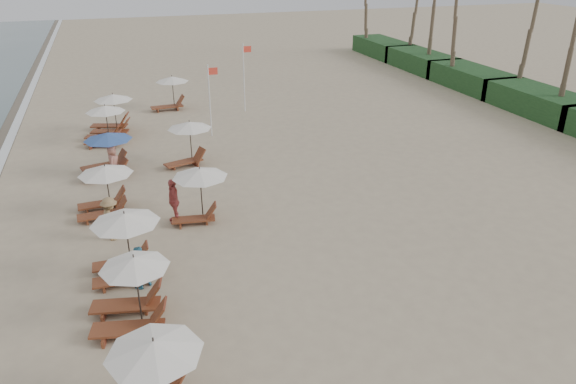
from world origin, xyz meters
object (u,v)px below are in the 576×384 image
object	(u,v)px
lounger_station_1	(128,296)
inland_station_0	(198,187)
lounger_station_5	(103,125)
beachgoer_mid_b	(111,219)
lounger_station_4	(104,155)
lounger_station_6	(110,116)
lounger_station_2	(122,245)
lounger_station_3	(103,190)
beachgoer_mid_a	(139,268)
beachgoer_near	(149,381)
inland_station_1	(187,139)
lounger_station_0	(150,376)
inland_station_2	(169,91)
flag_pole_near	(210,97)
beachgoer_far_b	(113,162)
beachgoer_far_a	(174,201)

from	to	relation	value
lounger_station_1	inland_station_0	bearing A→B (deg)	62.78
lounger_station_5	lounger_station_1	bearing A→B (deg)	-88.74
lounger_station_5	beachgoer_mid_b	distance (m)	11.67
lounger_station_4	lounger_station_6	distance (m)	6.84
lounger_station_1	lounger_station_2	size ratio (longest dim) A/B	1.04
lounger_station_4	inland_station_0	bearing A→B (deg)	-61.12
lounger_station_3	lounger_station_4	size ratio (longest dim) A/B	0.92
lounger_station_2	inland_station_0	world-z (taller)	lounger_station_2
beachgoer_mid_a	beachgoer_near	bearing A→B (deg)	62.07
lounger_station_3	lounger_station_4	xyz separation A→B (m)	(0.16, 4.48, -0.05)
lounger_station_5	inland_station_1	distance (m)	6.24
lounger_station_0	lounger_station_5	size ratio (longest dim) A/B	0.96
lounger_station_0	lounger_station_5	bearing A→B (deg)	91.84
inland_station_2	flag_pole_near	world-z (taller)	flag_pole_near
beachgoer_mid_b	flag_pole_near	bearing A→B (deg)	-43.79
lounger_station_3	lounger_station_5	world-z (taller)	lounger_station_5
lounger_station_6	inland_station_2	world-z (taller)	lounger_station_6
beachgoer_far_b	lounger_station_6	bearing A→B (deg)	10.52
lounger_station_0	lounger_station_5	world-z (taller)	lounger_station_5
inland_station_2	beachgoer_far_a	distance (m)	17.14
lounger_station_0	beachgoer_mid_b	xyz separation A→B (m)	(-0.64, 9.29, -0.35)
inland_station_0	beachgoer_near	size ratio (longest dim) A/B	1.42
flag_pole_near	lounger_station_2	bearing A→B (deg)	-112.18
lounger_station_5	beachgoer_far_a	xyz separation A→B (m)	(2.49, -10.95, -0.15)
lounger_station_5	beachgoer_far_a	world-z (taller)	lounger_station_5
inland_station_0	beachgoer_mid_a	size ratio (longest dim) A/B	1.70
flag_pole_near	inland_station_0	bearing A→B (deg)	-103.73
lounger_station_3	lounger_station_6	size ratio (longest dim) A/B	0.91
beachgoer_far_a	flag_pole_near	xyz separation A→B (m)	(3.58, 10.44, 1.41)
lounger_station_5	inland_station_2	xyz separation A→B (m)	(4.46, 6.07, 0.19)
lounger_station_4	inland_station_2	bearing A→B (deg)	67.67
inland_station_2	beachgoer_mid_a	distance (m)	21.71
inland_station_2	lounger_station_4	bearing A→B (deg)	-112.33
lounger_station_0	lounger_station_4	bearing A→B (deg)	92.50
inland_station_2	beachgoer_mid_a	size ratio (longest dim) A/B	1.91
lounger_station_5	lounger_station_3	bearing A→B (deg)	-91.17
lounger_station_6	beachgoer_mid_b	distance (m)	13.63
inland_station_2	beachgoer_mid_a	world-z (taller)	inland_station_2
lounger_station_0	beachgoer_far_a	size ratio (longest dim) A/B	1.31
lounger_station_3	flag_pole_near	world-z (taller)	flag_pole_near
lounger_station_2	beachgoer_near	distance (m)	6.23
lounger_station_3	lounger_station_4	bearing A→B (deg)	87.97
inland_station_0	beachgoer_mid_b	xyz separation A→B (m)	(-3.43, -0.47, -0.63)
lounger_station_4	lounger_station_2	bearing A→B (deg)	-87.66
lounger_station_4	inland_station_2	size ratio (longest dim) A/B	0.97
beachgoer_near	beachgoer_far_a	world-z (taller)	beachgoer_far_a
inland_station_1	flag_pole_near	bearing A→B (deg)	64.07
beachgoer_far_a	flag_pole_near	distance (m)	11.12
lounger_station_2	lounger_station_6	bearing A→B (deg)	89.74
lounger_station_2	beachgoer_mid_b	size ratio (longest dim) A/B	1.44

